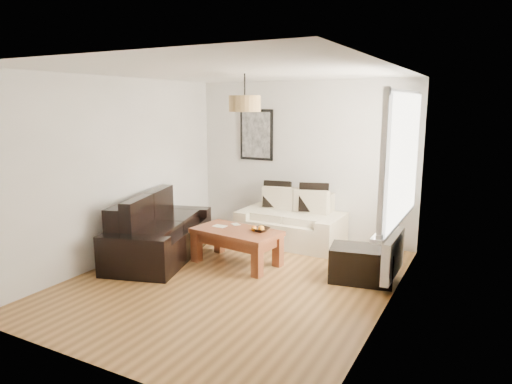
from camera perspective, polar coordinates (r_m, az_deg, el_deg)
The scene contains 21 objects.
floor at distance 5.98m, azimuth -2.75°, elevation -10.92°, with size 4.50×4.50×0.00m, color brown.
ceiling at distance 5.56m, azimuth -3.00°, elevation 14.81°, with size 3.80×4.50×0.00m, color white, non-canonical shape.
wall_back at distance 7.62m, azimuth 5.84°, elevation 3.94°, with size 3.80×0.04×2.60m, color silver, non-canonical shape.
wall_front at distance 3.90m, azimuth -20.05°, elevation -3.46°, with size 3.80×0.04×2.60m, color silver, non-canonical shape.
wall_left at distance 6.78m, azimuth -16.81°, elevation 2.66°, with size 0.04×4.50×2.60m, color silver, non-canonical shape.
wall_right at distance 4.94m, azimuth 16.43°, elevation -0.30°, with size 0.04×4.50×2.60m, color silver, non-canonical shape.
window_bay at distance 5.68m, azimuth 17.85°, elevation 4.11°, with size 0.14×1.90×1.60m, color white, non-canonical shape.
radiator at distance 5.95m, azimuth 16.78°, elevation -7.60°, with size 0.10×0.90×0.52m, color white.
poster at distance 7.91m, azimuth 0.06°, elevation 7.17°, with size 0.62×0.04×0.87m, color black, non-canonical shape.
pendant_shade at distance 5.80m, azimuth -1.41°, elevation 11.00°, with size 0.40×0.40×0.20m, color tan.
loveseat_cream at distance 7.36m, azimuth 4.38°, elevation -3.38°, with size 1.64×0.89×0.81m, color beige, non-canonical shape.
sofa_leather at distance 6.85m, azimuth -11.93°, elevation -4.50°, with size 1.97×0.96×0.85m, color black, non-canonical shape.
coffee_table at distance 6.46m, azimuth -2.44°, elevation -6.86°, with size 1.21×0.66×0.50m, color brown, non-canonical shape.
ottoman at distance 6.01m, azimuth 13.07°, elevation -8.80°, with size 0.78×0.50×0.45m, color black.
cushion_left at distance 7.60m, azimuth 2.65°, elevation -0.30°, with size 0.45×0.14×0.45m, color black.
cushion_right at distance 7.35m, azimuth 7.24°, elevation -0.70°, with size 0.47×0.15×0.47m, color black.
fruit_bowl at distance 6.29m, azimuth 0.60°, elevation -4.71°, with size 0.24×0.24×0.06m, color black.
orange_a at distance 6.27m, azimuth -0.30°, elevation -4.67°, with size 0.07×0.07×0.07m, color orange.
orange_b at distance 6.30m, azimuth 0.64°, elevation -4.58°, with size 0.09×0.09×0.09m, color orange.
orange_c at distance 6.33m, azimuth -0.23°, elevation -4.52°, with size 0.07×0.07×0.07m, color #FF6115.
papers at distance 6.58m, azimuth -4.57°, elevation -4.29°, with size 0.19×0.13×0.01m, color beige.
Camera 1 is at (2.84, -4.76, 2.23)m, focal length 31.95 mm.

